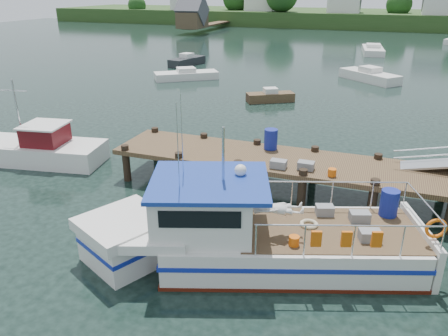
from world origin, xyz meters
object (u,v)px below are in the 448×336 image
(dock, at_px, (440,156))
(lobster_boat, at_px, (247,235))
(moored_a, at_px, (186,75))
(moored_d, at_px, (373,50))
(moored_e, at_px, (187,61))
(work_boat, at_px, (32,149))
(moored_b, at_px, (369,76))
(moored_rowboat, at_px, (270,96))

(dock, height_order, lobster_boat, lobster_boat)
(moored_a, relative_size, moored_d, 0.80)
(lobster_boat, relative_size, moored_e, 2.19)
(work_boat, xyz_separation_m, moored_b, (13.97, 25.35, -0.16))
(work_boat, xyz_separation_m, moored_rowboat, (7.68, 15.19, -0.25))
(work_boat, distance_m, moored_rowboat, 17.02)
(moored_d, bearing_deg, moored_rowboat, -78.15)
(moored_b, distance_m, moored_d, 17.80)
(moored_b, bearing_deg, moored_d, 97.91)
(moored_a, height_order, moored_b, moored_b)
(lobster_boat, bearing_deg, work_boat, 140.91)
(moored_rowboat, relative_size, moored_e, 0.74)
(dock, height_order, work_boat, dock)
(moored_a, xyz_separation_m, moored_b, (15.42, 4.84, 0.08))
(moored_rowboat, relative_size, moored_b, 0.63)
(dock, bearing_deg, moored_d, 95.46)
(lobster_boat, xyz_separation_m, moored_d, (1.35, 47.51, -0.49))
(moored_a, height_order, moored_e, moored_e)
(work_boat, relative_size, moored_d, 1.06)
(dock, relative_size, moored_d, 2.37)
(moored_rowboat, xyz_separation_m, moored_b, (6.30, 10.16, 0.10))
(dock, xyz_separation_m, work_boat, (-17.46, -0.88, -1.62))
(work_boat, bearing_deg, moored_e, 89.41)
(moored_a, relative_size, moored_b, 1.02)
(lobster_boat, height_order, moored_d, lobster_boat)
(moored_b, bearing_deg, moored_a, -156.44)
(work_boat, xyz_separation_m, moored_d, (13.42, 43.14, -0.19))
(work_boat, relative_size, moored_a, 1.32)
(moored_rowboat, height_order, moored_b, moored_b)
(moored_a, bearing_deg, work_boat, -101.78)
(moored_a, bearing_deg, dock, -61.88)
(moored_rowboat, distance_m, moored_d, 28.53)
(work_boat, bearing_deg, moored_a, 84.08)
(moored_rowboat, distance_m, moored_a, 10.56)
(dock, height_order, moored_d, dock)
(moored_d, xyz_separation_m, moored_e, (-17.91, -15.85, 0.03))
(moored_d, bearing_deg, dock, -61.08)
(work_boat, height_order, moored_rowboat, work_boat)
(moored_b, height_order, moored_d, moored_b)
(moored_b, bearing_deg, work_boat, -112.74)
(lobster_boat, xyz_separation_m, moored_b, (1.91, 29.72, -0.46))
(work_boat, bearing_deg, moored_b, 51.19)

